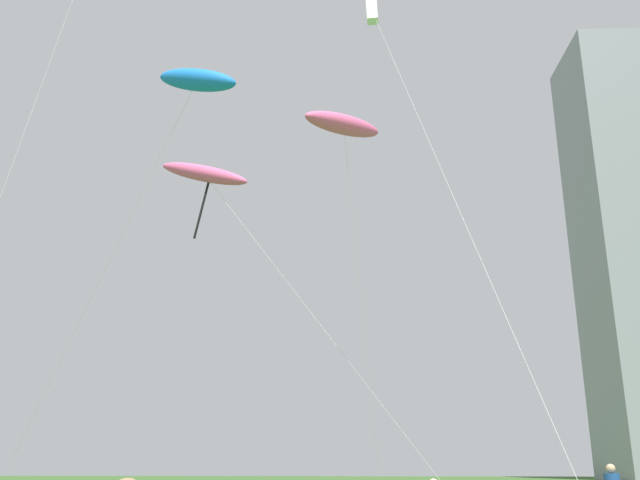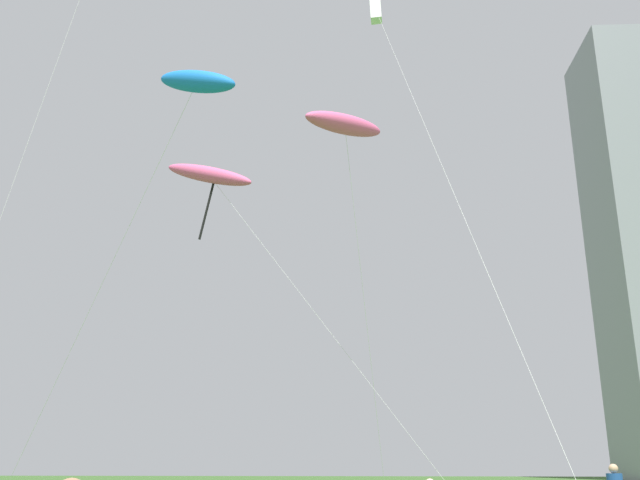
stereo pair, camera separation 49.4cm
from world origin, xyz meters
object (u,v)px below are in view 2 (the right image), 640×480
kite_flying_0 (345,125)px  kite_flying_1 (376,11)px  kite_flying_4 (209,175)px  kite_flying_2 (197,82)px

kite_flying_0 → kite_flying_1: (1.01, 5.18, 8.12)m
kite_flying_0 → kite_flying_4: (-6.44, 5.69, 0.86)m
kite_flying_2 → kite_flying_4: kite_flying_4 is taller
kite_flying_1 → kite_flying_2: (-5.39, -7.99, -7.78)m
kite_flying_2 → kite_flying_4: (-2.05, 8.50, 0.52)m
kite_flying_1 → kite_flying_2: kite_flying_1 is taller
kite_flying_1 → kite_flying_0: bearing=-101.0°
kite_flying_0 → kite_flying_2: bearing=-147.3°
kite_flying_2 → kite_flying_1: bearing=56.0°
kite_flying_1 → kite_flying_2: size_ratio=1.56×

